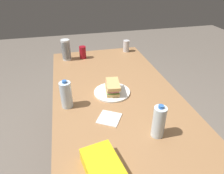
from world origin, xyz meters
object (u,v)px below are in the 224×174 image
(soda_can_red, at_px, (83,52))
(water_bottle_spare, at_px, (159,122))
(plastic_cup_stack, at_px, (66,50))
(soda_can_silver, at_px, (126,46))
(water_bottle_tall, at_px, (66,95))
(sandwich, at_px, (112,87))
(dining_table, at_px, (115,101))
(chip_bag, at_px, (103,167))
(paper_plate, at_px, (112,92))

(soda_can_red, relative_size, water_bottle_spare, 0.60)
(plastic_cup_stack, height_order, soda_can_silver, plastic_cup_stack)
(soda_can_red, height_order, water_bottle_tall, water_bottle_tall)
(sandwich, xyz_separation_m, soda_can_silver, (-0.78, 0.34, 0.01))
(sandwich, bearing_deg, dining_table, 112.52)
(soda_can_red, distance_m, water_bottle_spare, 1.21)
(soda_can_red, xyz_separation_m, water_bottle_tall, (0.79, -0.19, 0.03))
(sandwich, xyz_separation_m, water_bottle_spare, (0.47, 0.14, 0.04))
(dining_table, relative_size, soda_can_red, 14.31)
(dining_table, relative_size, plastic_cup_stack, 8.60)
(dining_table, xyz_separation_m, plastic_cup_stack, (-0.69, -0.32, 0.19))
(chip_bag, bearing_deg, plastic_cup_stack, -6.42)
(paper_plate, height_order, soda_can_silver, soda_can_silver)
(chip_bag, xyz_separation_m, soda_can_silver, (-1.41, 0.54, 0.03))
(water_bottle_spare, bearing_deg, sandwich, -163.35)
(chip_bag, height_order, water_bottle_tall, water_bottle_tall)
(chip_bag, distance_m, plastic_cup_stack, 1.34)
(paper_plate, distance_m, sandwich, 0.05)
(soda_can_red, distance_m, chip_bag, 1.34)
(dining_table, relative_size, sandwich, 9.10)
(water_bottle_spare, bearing_deg, water_bottle_tall, -129.41)
(water_bottle_tall, relative_size, soda_can_silver, 1.62)
(paper_plate, xyz_separation_m, plastic_cup_stack, (-0.70, -0.29, 0.10))
(water_bottle_tall, distance_m, plastic_cup_stack, 0.79)
(soda_can_red, xyz_separation_m, plastic_cup_stack, (0.00, -0.16, 0.04))
(dining_table, height_order, soda_can_silver, soda_can_silver)
(dining_table, xyz_separation_m, soda_can_silver, (-0.77, 0.32, 0.15))
(sandwich, bearing_deg, soda_can_silver, 156.28)
(soda_can_red, relative_size, chip_bag, 0.53)
(water_bottle_tall, bearing_deg, plastic_cup_stack, 177.50)
(water_bottle_tall, bearing_deg, water_bottle_spare, 50.59)
(soda_can_red, distance_m, water_bottle_tall, 0.81)
(dining_table, xyz_separation_m, sandwich, (0.01, -0.02, 0.14))
(paper_plate, xyz_separation_m, chip_bag, (0.64, -0.20, 0.03))
(sandwich, distance_m, chip_bag, 0.67)
(soda_can_red, bearing_deg, water_bottle_spare, 13.28)
(dining_table, xyz_separation_m, chip_bag, (0.65, -0.22, 0.12))
(chip_bag, xyz_separation_m, water_bottle_tall, (-0.55, -0.13, 0.06))
(sandwich, xyz_separation_m, water_bottle_tall, (0.09, -0.33, 0.04))
(dining_table, distance_m, paper_plate, 0.10)
(sandwich, height_order, chip_bag, sandwich)
(paper_plate, xyz_separation_m, soda_can_red, (-0.70, -0.13, 0.06))
(sandwich, xyz_separation_m, chip_bag, (0.64, -0.20, -0.02))
(soda_can_red, relative_size, water_bottle_tall, 0.62)
(sandwich, height_order, water_bottle_tall, water_bottle_tall)
(dining_table, height_order, water_bottle_spare, water_bottle_spare)
(paper_plate, distance_m, soda_can_silver, 0.85)
(plastic_cup_stack, xyz_separation_m, soda_can_silver, (-0.07, 0.64, -0.04))
(sandwich, height_order, soda_can_silver, soda_can_silver)
(sandwich, distance_m, plastic_cup_stack, 0.76)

